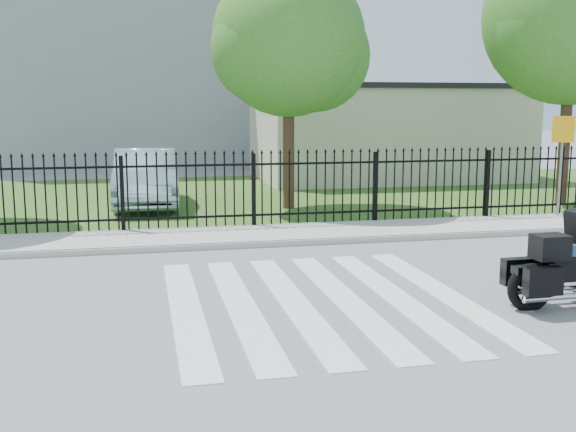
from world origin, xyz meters
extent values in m
plane|color=slate|center=(0.00, 0.00, 0.00)|extent=(120.00, 120.00, 0.00)
cube|color=#ADAAA3|center=(0.00, 5.00, 0.06)|extent=(40.00, 2.00, 0.12)
cube|color=#ADAAA3|center=(0.00, 4.00, 0.06)|extent=(40.00, 0.12, 0.12)
cube|color=#2E521C|center=(0.00, 12.00, 0.01)|extent=(40.00, 12.00, 0.02)
cube|color=black|center=(0.00, 6.00, 0.35)|extent=(26.00, 0.04, 0.05)
cube|color=black|center=(0.00, 6.00, 1.55)|extent=(26.00, 0.04, 0.05)
cylinder|color=#382316|center=(1.50, 9.00, 2.08)|extent=(0.32, 0.32, 4.16)
sphere|color=#2F691E|center=(1.50, 9.00, 4.68)|extent=(4.20, 4.20, 4.20)
cylinder|color=#382316|center=(9.50, 8.00, 2.40)|extent=(0.32, 0.32, 4.80)
sphere|color=#2F691E|center=(9.50, 8.00, 5.40)|extent=(5.00, 5.00, 5.00)
cube|color=beige|center=(7.00, 16.00, 1.75)|extent=(10.00, 6.00, 3.50)
cube|color=black|center=(7.00, 16.00, 3.60)|extent=(10.20, 6.20, 0.20)
cube|color=gray|center=(-3.00, 26.00, 6.00)|extent=(15.00, 10.00, 12.00)
torus|color=black|center=(2.85, -1.07, 0.33)|extent=(0.72, 0.16, 0.72)
cube|color=black|center=(3.44, -1.06, 0.73)|extent=(0.65, 0.32, 0.10)
cube|color=black|center=(3.12, -1.07, 0.91)|extent=(0.48, 0.38, 0.36)
cube|color=navy|center=(3.56, -1.06, 0.85)|extent=(0.34, 0.30, 0.18)
imported|color=#A9C7D5|center=(-2.44, 10.30, 0.84)|extent=(1.82, 5.00, 1.64)
cylinder|color=gray|center=(7.85, 5.70, 1.33)|extent=(0.07, 0.07, 2.41)
cube|color=#F9A90D|center=(7.85, 5.68, 2.31)|extent=(0.53, 0.21, 0.66)
camera|label=1|loc=(-2.56, -9.48, 2.92)|focal=42.00mm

